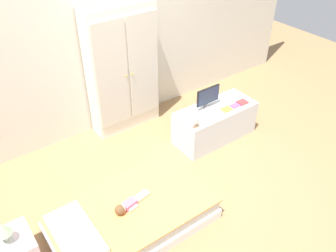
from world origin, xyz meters
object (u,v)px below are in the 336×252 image
table_lamp (3,230)px  rocking_horse_toy (196,123)px  tv_monitor (208,96)px  book_purple (235,106)px  book_red (242,102)px  book_yellow (227,109)px  doll (126,206)px  tv_stand (215,123)px  bed (132,215)px  wardrobe (123,70)px

table_lamp → rocking_horse_toy: size_ratio=2.07×
rocking_horse_toy → tv_monitor: bearing=32.3°
book_purple → book_red: book_red is taller
book_yellow → book_red: (0.27, 0.00, 0.00)m
rocking_horse_toy → doll: bearing=-160.2°
tv_stand → bed: bearing=-159.9°
table_lamp → book_red: size_ratio=1.65×
doll → bed: bearing=4.1°
doll → table_lamp: bearing=168.7°
doll → book_red: book_red is taller
table_lamp → doll: bearing=-11.3°
table_lamp → wardrobe: wardrobe is taller
book_red → book_yellow: bearing=180.0°
tv_stand → book_purple: bearing=-24.6°
tv_stand → rocking_horse_toy: size_ratio=10.09×
tv_monitor → book_yellow: tv_monitor is taller
tv_monitor → rocking_horse_toy: bearing=-147.7°
tv_stand → table_lamp: bearing=-171.7°
table_lamp → wardrobe: bearing=34.6°
book_yellow → book_red: book_red is taller
tv_stand → book_purple: size_ratio=9.09×
doll → table_lamp: (-0.98, 0.20, 0.21)m
wardrobe → tv_monitor: bearing=-50.5°
tv_monitor → rocking_horse_toy: tv_monitor is taller
wardrobe → rocking_horse_toy: 1.14m
bed → wardrobe: 1.81m
table_lamp → book_red: table_lamp is taller
book_yellow → tv_stand: bearing=127.6°
bed → table_lamp: table_lamp is taller
doll → wardrobe: (0.86, 1.47, 0.52)m
tv_stand → rocking_horse_toy: 0.53m
bed → book_red: 1.99m
wardrobe → book_purple: wardrobe is taller
doll → table_lamp: size_ratio=1.86×
doll → tv_monitor: tv_monitor is taller
rocking_horse_toy → book_red: (0.78, 0.05, -0.04)m
table_lamp → book_purple: table_lamp is taller
book_purple → bed: bearing=-165.2°
wardrobe → book_red: 1.52m
tv_monitor → doll: bearing=-157.1°
tv_monitor → book_red: (0.42, -0.18, -0.15)m
tv_stand → book_red: bearing=-16.2°
tv_stand → tv_monitor: tv_monitor is taller
bed → table_lamp: 1.11m
rocking_horse_toy → book_purple: (0.66, 0.05, -0.04)m
tv_stand → book_purple: (0.22, -0.10, 0.22)m
bed → book_yellow: bearing=16.0°
doll → table_lamp: 1.02m
tv_stand → book_red: book_red is taller
table_lamp → rocking_horse_toy: 2.17m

